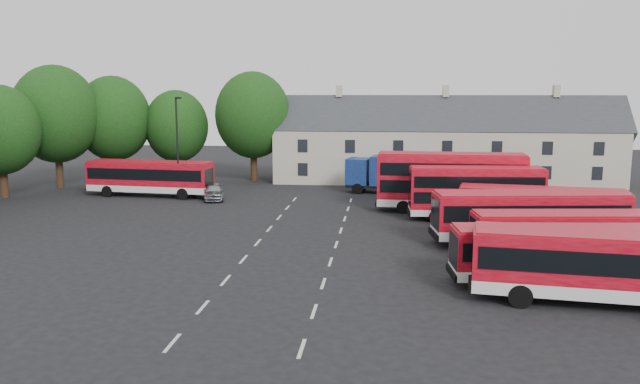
{
  "coord_description": "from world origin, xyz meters",
  "views": [
    {
      "loc": [
        8.03,
        -35.86,
        9.56
      ],
      "look_at": [
        3.25,
        8.84,
        2.2
      ],
      "focal_mm": 35.0,
      "sensor_mm": 36.0,
      "label": 1
    }
  ],
  "objects": [
    {
      "name": "terrace_houses",
      "position": [
        14.0,
        30.0,
        3.86
      ],
      "size": [
        35.7,
        7.13,
        10.06
      ],
      "color": "beige",
      "rests_on": "ground"
    },
    {
      "name": "bus_dd_north",
      "position": [
        13.11,
        13.55,
        2.67
      ],
      "size": [
        11.53,
        3.03,
        4.7
      ],
      "rotation": [
        0.0,
        0.0,
        -0.03
      ],
      "color": "silver",
      "rests_on": "ground"
    },
    {
      "name": "bus_row_a",
      "position": [
        17.94,
        -7.83,
        2.0
      ],
      "size": [
        12.03,
        4.14,
        3.33
      ],
      "rotation": [
        0.0,
        0.0,
        -0.13
      ],
      "color": "silver",
      "rests_on": "ground"
    },
    {
      "name": "box_truck",
      "position": [
        8.54,
        21.97,
        1.97
      ],
      "size": [
        8.36,
        3.99,
        3.51
      ],
      "rotation": [
        0.0,
        0.0,
        -0.19
      ],
      "color": "black",
      "rests_on": "ground"
    },
    {
      "name": "bus_row_e",
      "position": [
        18.49,
        6.74,
        1.85
      ],
      "size": [
        11.12,
        4.05,
        3.07
      ],
      "rotation": [
        0.0,
        0.0,
        -0.15
      ],
      "color": "silver",
      "rests_on": "ground"
    },
    {
      "name": "lamppost",
      "position": [
        -10.09,
        16.78,
        4.79
      ],
      "size": [
        0.62,
        0.41,
        8.97
      ],
      "rotation": [
        0.0,
        0.0,
        -0.39
      ],
      "color": "black",
      "rests_on": "ground"
    },
    {
      "name": "lane_markings",
      "position": [
        2.5,
        2.0,
        0.01
      ],
      "size": [
        5.15,
        33.8,
        0.01
      ],
      "color": "beige",
      "rests_on": "ground"
    },
    {
      "name": "ground",
      "position": [
        0.0,
        0.0,
        0.0
      ],
      "size": [
        140.0,
        140.0,
        0.0
      ],
      "primitive_type": "plane",
      "color": "black",
      "rests_on": "ground"
    },
    {
      "name": "bus_row_b",
      "position": [
        16.58,
        -5.05,
        1.77
      ],
      "size": [
        10.58,
        3.31,
        2.94
      ],
      "rotation": [
        0.0,
        0.0,
        0.09
      ],
      "color": "silver",
      "rests_on": "ground"
    },
    {
      "name": "bus_north",
      "position": [
        -13.28,
        18.22,
        1.93
      ],
      "size": [
        11.57,
        3.69,
        3.22
      ],
      "rotation": [
        0.0,
        0.0,
        -0.1
      ],
      "color": "silver",
      "rests_on": "ground"
    },
    {
      "name": "silver_car",
      "position": [
        -7.1,
        17.11,
        0.72
      ],
      "size": [
        2.81,
        4.52,
        1.44
      ],
      "primitive_type": "imported",
      "rotation": [
        0.0,
        0.0,
        0.28
      ],
      "color": "#9FA3A7",
      "rests_on": "ground"
    },
    {
      "name": "bus_row_d",
      "position": [
        16.94,
        3.27,
        2.0
      ],
      "size": [
        12.03,
        4.18,
        3.33
      ],
      "rotation": [
        0.0,
        0.0,
        0.13
      ],
      "color": "silver",
      "rests_on": "ground"
    },
    {
      "name": "bus_dd_south",
      "position": [
        14.67,
        10.56,
        2.27
      ],
      "size": [
        9.84,
        2.79,
        3.99
      ],
      "rotation": [
        0.0,
        0.0,
        0.06
      ],
      "color": "silver",
      "rests_on": "ground"
    },
    {
      "name": "treeline",
      "position": [
        -20.74,
        19.36,
        6.68
      ],
      "size": [
        29.92,
        32.59,
        12.01
      ],
      "color": "black",
      "rests_on": "ground"
    },
    {
      "name": "bus_row_c",
      "position": [
        18.01,
        -0.85,
        1.74
      ],
      "size": [
        10.41,
        3.45,
        2.89
      ],
      "rotation": [
        0.0,
        0.0,
        0.11
      ],
      "color": "silver",
      "rests_on": "ground"
    }
  ]
}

